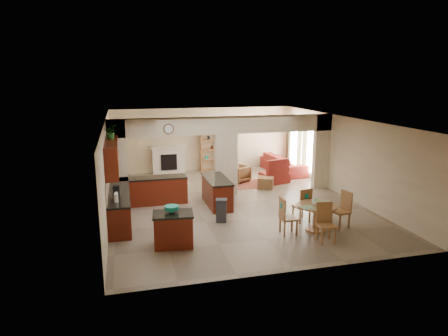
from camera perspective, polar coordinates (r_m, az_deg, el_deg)
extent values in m
plane|color=#7C6C56|center=(13.48, 1.35, -4.97)|extent=(10.00, 10.00, 0.00)
plane|color=white|center=(12.90, 1.42, 6.95)|extent=(10.00, 10.00, 0.00)
plane|color=beige|center=(17.90, -2.97, 4.11)|extent=(8.00, 0.00, 8.00)
plane|color=beige|center=(8.58, 10.52, -5.95)|extent=(8.00, 0.00, 8.00)
plane|color=beige|center=(12.66, -16.33, -0.12)|extent=(0.00, 10.00, 10.00)
plane|color=beige|center=(14.70, 16.57, 1.64)|extent=(0.00, 10.00, 10.00)
cube|color=beige|center=(13.63, -14.95, 0.87)|extent=(0.60, 0.25, 2.80)
cube|color=beige|center=(14.13, 0.28, 0.49)|extent=(0.80, 0.25, 2.20)
cube|color=beige|center=(15.41, 13.73, 2.31)|extent=(0.60, 0.25, 2.80)
cube|color=beige|center=(13.89, 0.28, 6.14)|extent=(8.00, 0.25, 0.60)
cube|color=#421707|center=(12.13, -14.72, -5.34)|extent=(0.60, 3.20, 0.86)
cube|color=black|center=(12.00, -14.84, -3.27)|extent=(0.62, 3.22, 0.05)
cube|color=tan|center=(11.92, -16.27, -1.89)|extent=(0.02, 3.20, 0.55)
cube|color=#421707|center=(13.47, -10.04, -3.28)|extent=(2.20, 0.60, 0.86)
cube|color=black|center=(13.35, -10.11, -1.40)|extent=(2.22, 0.62, 0.05)
cube|color=#421707|center=(11.76, -15.72, 1.54)|extent=(0.35, 2.40, 0.90)
cube|color=#421707|center=(13.12, -1.05, -3.51)|extent=(0.65, 1.80, 0.86)
cube|color=black|center=(13.00, -1.06, -1.59)|extent=(0.70, 1.85, 0.05)
cube|color=silver|center=(12.33, -0.13, -4.64)|extent=(0.58, 0.04, 0.70)
cylinder|color=#4F2D1A|center=(13.39, -7.90, 5.54)|extent=(0.34, 0.03, 0.34)
cube|color=brown|center=(15.74, 3.49, -2.33)|extent=(1.60, 1.30, 0.01)
cube|color=beige|center=(17.66, -7.93, 1.07)|extent=(1.40, 0.28, 1.10)
cube|color=black|center=(17.53, -7.87, 0.82)|extent=(0.70, 0.04, 0.70)
cube|color=beige|center=(17.53, -7.98, 2.98)|extent=(1.60, 0.35, 0.10)
cube|color=#9B5E35|center=(17.89, -1.74, 2.49)|extent=(1.00, 0.32, 1.80)
cube|color=white|center=(16.70, 12.43, 2.48)|extent=(0.02, 0.90, 1.90)
cube|color=white|center=(18.21, 10.04, 3.44)|extent=(0.02, 0.90, 1.90)
cube|color=white|center=(17.47, 11.16, 2.50)|extent=(0.02, 0.70, 2.10)
cube|color=#3E2118|center=(16.16, 13.25, 2.09)|extent=(0.10, 0.28, 2.30)
cube|color=#3E2118|center=(17.21, 11.42, 2.83)|extent=(0.10, 0.28, 2.30)
cube|color=#3E2118|center=(17.65, 10.72, 3.12)|extent=(0.10, 0.28, 2.30)
cube|color=#3E2118|center=(18.73, 9.18, 3.74)|extent=(0.10, 0.28, 2.30)
cylinder|color=white|center=(16.21, 3.65, 7.31)|extent=(1.00, 1.00, 0.10)
cube|color=#421707|center=(10.13, -7.24, -8.84)|extent=(1.00, 0.75, 0.81)
cube|color=black|center=(9.98, -7.31, -6.55)|extent=(1.06, 0.81, 0.05)
cylinder|color=#148D78|center=(10.02, -7.49, -5.83)|extent=(0.36, 0.36, 0.17)
cube|color=#2A2A2C|center=(11.67, -0.39, -6.21)|extent=(0.36, 0.33, 0.63)
cylinder|color=#9B5E35|center=(11.17, 13.12, -5.25)|extent=(1.09, 1.09, 0.04)
cylinder|color=#9B5E35|center=(11.28, 13.03, -6.95)|extent=(0.16, 0.16, 0.70)
cylinder|color=#9B5E35|center=(11.40, 12.94, -8.57)|extent=(0.56, 0.56, 0.06)
cylinder|color=#6FBB28|center=(11.11, 13.20, -4.80)|extent=(0.30, 0.30, 0.16)
imported|color=maroon|center=(17.78, 8.43, 0.60)|extent=(2.72, 1.25, 0.77)
cube|color=maroon|center=(16.07, 7.21, -1.37)|extent=(1.19, 1.06, 0.40)
imported|color=maroon|center=(16.06, 2.19, -0.82)|extent=(0.95, 0.96, 0.66)
cube|color=maroon|center=(15.25, 5.96, -2.09)|extent=(0.76, 0.76, 0.42)
imported|color=#164512|center=(12.07, -15.87, 5.00)|extent=(0.44, 0.39, 0.42)
cube|color=#9B5E35|center=(11.90, 11.02, -5.41)|extent=(0.50, 0.50, 0.05)
cube|color=#9B5E35|center=(12.20, 11.13, -6.09)|extent=(0.04, 0.04, 0.44)
cube|color=#9B5E35|center=(12.00, 9.83, -6.35)|extent=(0.04, 0.04, 0.44)
cube|color=#9B5E35|center=(11.94, 12.12, -6.55)|extent=(0.04, 0.04, 0.44)
cube|color=#9B5E35|center=(11.75, 10.80, -6.83)|extent=(0.04, 0.04, 0.44)
cube|color=#9B5E35|center=(11.66, 11.64, -4.26)|extent=(0.42, 0.12, 0.55)
cube|color=#148D78|center=(11.62, 11.73, -3.96)|extent=(0.14, 0.04, 0.14)
cube|color=#9B5E35|center=(11.69, 16.32, -6.03)|extent=(0.51, 0.51, 0.05)
cube|color=#9B5E35|center=(11.77, 15.07, -7.01)|extent=(0.04, 0.04, 0.44)
cube|color=#9B5E35|center=(11.54, 16.22, -7.49)|extent=(0.04, 0.04, 0.44)
cube|color=#9B5E35|center=(11.99, 16.28, -6.71)|extent=(0.04, 0.04, 0.44)
cube|color=#9B5E35|center=(11.77, 17.43, -7.17)|extent=(0.04, 0.04, 0.44)
cube|color=#9B5E35|center=(11.73, 17.08, -4.48)|extent=(0.14, 0.42, 0.55)
cube|color=#148D78|center=(11.73, 17.19, -4.14)|extent=(0.04, 0.14, 0.14)
cube|color=#9B5E35|center=(10.56, 14.42, -7.99)|extent=(0.46, 0.46, 0.05)
cube|color=#9B5E35|center=(10.43, 13.84, -9.57)|extent=(0.04, 0.04, 0.44)
cube|color=#9B5E35|center=(10.56, 15.57, -9.39)|extent=(0.04, 0.04, 0.44)
cube|color=#9B5E35|center=(10.72, 13.14, -8.90)|extent=(0.04, 0.04, 0.44)
cube|color=#9B5E35|center=(10.85, 14.83, -8.73)|extent=(0.04, 0.04, 0.44)
cube|color=#9B5E35|center=(10.62, 14.11, -6.12)|extent=(0.42, 0.08, 0.55)
cube|color=#148D78|center=(10.62, 14.07, -5.72)|extent=(0.14, 0.02, 0.14)
cube|color=#9B5E35|center=(10.87, 9.21, -7.11)|extent=(0.43, 0.43, 0.05)
cube|color=#9B5E35|center=(10.87, 10.35, -8.46)|extent=(0.04, 0.04, 0.44)
cube|color=#9B5E35|center=(11.16, 9.66, -7.85)|extent=(0.04, 0.04, 0.44)
cube|color=#9B5E35|center=(10.74, 8.66, -8.65)|extent=(0.04, 0.04, 0.44)
cube|color=#9B5E35|center=(11.04, 8.01, -8.03)|extent=(0.04, 0.04, 0.44)
cube|color=#9B5E35|center=(10.71, 8.32, -5.70)|extent=(0.05, 0.42, 0.55)
cube|color=#148D78|center=(10.67, 8.21, -5.35)|extent=(0.01, 0.14, 0.14)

